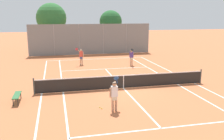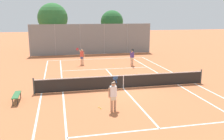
{
  "view_description": "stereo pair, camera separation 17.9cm",
  "coord_description": "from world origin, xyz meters",
  "px_view_note": "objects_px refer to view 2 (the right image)",
  "views": [
    {
      "loc": [
        -4.48,
        -16.05,
        5.05
      ],
      "look_at": [
        -0.48,
        1.5,
        1.0
      ],
      "focal_mm": 40.0,
      "sensor_mm": 36.0,
      "label": 1
    },
    {
      "loc": [
        -4.31,
        -16.09,
        5.05
      ],
      "look_at": [
        -0.48,
        1.5,
        1.0
      ],
      "focal_mm": 40.0,
      "sensor_mm": 36.0,
      "label": 2
    }
  ],
  "objects_px": {
    "loose_tennis_ball_0": "(113,65)",
    "tree_behind_right": "(112,22)",
    "player_near_side": "(113,94)",
    "loose_tennis_ball_1": "(101,108)",
    "player_far_left": "(82,56)",
    "courtside_bench": "(17,95)",
    "tree_behind_left": "(52,19)",
    "loose_tennis_ball_2": "(99,107)",
    "player_far_right": "(132,56)",
    "tennis_net": "(123,81)"
  },
  "relations": [
    {
      "from": "player_far_left",
      "to": "courtside_bench",
      "type": "height_order",
      "value": "player_far_left"
    },
    {
      "from": "courtside_bench",
      "to": "player_far_right",
      "type": "bearing_deg",
      "value": 42.07
    },
    {
      "from": "loose_tennis_ball_1",
      "to": "tree_behind_left",
      "type": "distance_m",
      "value": 22.98
    },
    {
      "from": "player_far_left",
      "to": "loose_tennis_ball_2",
      "type": "distance_m",
      "value": 12.28
    },
    {
      "from": "loose_tennis_ball_0",
      "to": "tree_behind_left",
      "type": "relative_size",
      "value": 0.01
    },
    {
      "from": "player_far_right",
      "to": "tree_behind_left",
      "type": "distance_m",
      "value": 14.3
    },
    {
      "from": "courtside_bench",
      "to": "tree_behind_left",
      "type": "xyz_separation_m",
      "value": [
        1.95,
        20.24,
        4.04
      ]
    },
    {
      "from": "loose_tennis_ball_0",
      "to": "loose_tennis_ball_1",
      "type": "xyz_separation_m",
      "value": [
        -3.27,
        -11.45,
        0.0
      ]
    },
    {
      "from": "player_near_side",
      "to": "loose_tennis_ball_0",
      "type": "distance_m",
      "value": 12.19
    },
    {
      "from": "loose_tennis_ball_0",
      "to": "loose_tennis_ball_1",
      "type": "height_order",
      "value": "same"
    },
    {
      "from": "tennis_net",
      "to": "courtside_bench",
      "type": "height_order",
      "value": "tennis_net"
    },
    {
      "from": "loose_tennis_ball_0",
      "to": "tree_behind_right",
      "type": "xyz_separation_m",
      "value": [
        2.2,
        10.78,
        3.91
      ]
    },
    {
      "from": "loose_tennis_ball_2",
      "to": "tree_behind_right",
      "type": "bearing_deg",
      "value": 75.89
    },
    {
      "from": "loose_tennis_ball_0",
      "to": "player_far_right",
      "type": "bearing_deg",
      "value": -17.5
    },
    {
      "from": "tennis_net",
      "to": "player_near_side",
      "type": "relative_size",
      "value": 6.76
    },
    {
      "from": "loose_tennis_ball_1",
      "to": "loose_tennis_ball_2",
      "type": "bearing_deg",
      "value": 110.81
    },
    {
      "from": "loose_tennis_ball_2",
      "to": "loose_tennis_ball_0",
      "type": "bearing_deg",
      "value": 73.46
    },
    {
      "from": "player_far_left",
      "to": "player_far_right",
      "type": "height_order",
      "value": "same"
    },
    {
      "from": "player_near_side",
      "to": "tree_behind_right",
      "type": "bearing_deg",
      "value": 77.87
    },
    {
      "from": "player_near_side",
      "to": "loose_tennis_ball_0",
      "type": "xyz_separation_m",
      "value": [
        2.67,
        11.86,
        -0.89
      ]
    },
    {
      "from": "player_near_side",
      "to": "courtside_bench",
      "type": "distance_m",
      "value": 5.85
    },
    {
      "from": "loose_tennis_ball_1",
      "to": "courtside_bench",
      "type": "distance_m",
      "value": 5.12
    },
    {
      "from": "courtside_bench",
      "to": "tree_behind_left",
      "type": "height_order",
      "value": "tree_behind_left"
    },
    {
      "from": "loose_tennis_ball_1",
      "to": "player_far_left",
      "type": "bearing_deg",
      "value": 89.06
    },
    {
      "from": "loose_tennis_ball_2",
      "to": "tennis_net",
      "type": "bearing_deg",
      "value": 55.6
    },
    {
      "from": "player_far_left",
      "to": "player_near_side",
      "type": "bearing_deg",
      "value": -88.22
    },
    {
      "from": "tennis_net",
      "to": "player_far_right",
      "type": "relative_size",
      "value": 6.76
    },
    {
      "from": "loose_tennis_ball_1",
      "to": "loose_tennis_ball_2",
      "type": "distance_m",
      "value": 0.2
    },
    {
      "from": "player_near_side",
      "to": "tree_behind_left",
      "type": "xyz_separation_m",
      "value": [
        -3.28,
        22.81,
        3.52
      ]
    },
    {
      "from": "player_far_left",
      "to": "courtside_bench",
      "type": "xyz_separation_m",
      "value": [
        -4.83,
        -10.27,
        -0.52
      ]
    },
    {
      "from": "player_far_left",
      "to": "tree_behind_left",
      "type": "height_order",
      "value": "tree_behind_left"
    },
    {
      "from": "loose_tennis_ball_1",
      "to": "tree_behind_right",
      "type": "xyz_separation_m",
      "value": [
        5.47,
        22.23,
        3.91
      ]
    },
    {
      "from": "tree_behind_right",
      "to": "tennis_net",
      "type": "bearing_deg",
      "value": -99.93
    },
    {
      "from": "loose_tennis_ball_0",
      "to": "loose_tennis_ball_2",
      "type": "bearing_deg",
      "value": -106.54
    },
    {
      "from": "player_far_left",
      "to": "tree_behind_left",
      "type": "distance_m",
      "value": 10.95
    },
    {
      "from": "player_far_left",
      "to": "loose_tennis_ball_2",
      "type": "bearing_deg",
      "value": -91.29
    },
    {
      "from": "tennis_net",
      "to": "tree_behind_left",
      "type": "xyz_separation_m",
      "value": [
        -4.86,
        18.91,
        3.94
      ]
    },
    {
      "from": "player_far_right",
      "to": "player_far_left",
      "type": "bearing_deg",
      "value": 162.32
    },
    {
      "from": "player_far_left",
      "to": "tree_behind_right",
      "type": "distance_m",
      "value": 11.52
    },
    {
      "from": "player_far_left",
      "to": "loose_tennis_ball_1",
      "type": "relative_size",
      "value": 26.88
    },
    {
      "from": "player_near_side",
      "to": "loose_tennis_ball_1",
      "type": "relative_size",
      "value": 26.88
    },
    {
      "from": "player_near_side",
      "to": "loose_tennis_ball_2",
      "type": "relative_size",
      "value": 26.88
    },
    {
      "from": "loose_tennis_ball_2",
      "to": "courtside_bench",
      "type": "height_order",
      "value": "courtside_bench"
    },
    {
      "from": "tennis_net",
      "to": "loose_tennis_ball_1",
      "type": "relative_size",
      "value": 181.82
    },
    {
      "from": "loose_tennis_ball_2",
      "to": "courtside_bench",
      "type": "bearing_deg",
      "value": 156.57
    },
    {
      "from": "courtside_bench",
      "to": "tree_behind_left",
      "type": "relative_size",
      "value": 0.23
    },
    {
      "from": "loose_tennis_ball_1",
      "to": "tree_behind_left",
      "type": "xyz_separation_m",
      "value": [
        -2.67,
        22.4,
        4.41
      ]
    },
    {
      "from": "player_near_side",
      "to": "loose_tennis_ball_0",
      "type": "height_order",
      "value": "player_near_side"
    },
    {
      "from": "loose_tennis_ball_2",
      "to": "tree_behind_right",
      "type": "relative_size",
      "value": 0.01
    },
    {
      "from": "tennis_net",
      "to": "tree_behind_left",
      "type": "distance_m",
      "value": 19.92
    }
  ]
}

